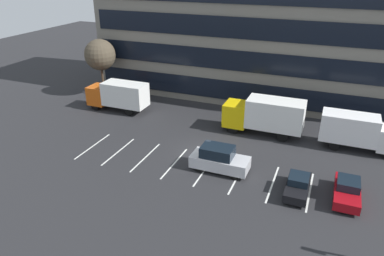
{
  "coord_description": "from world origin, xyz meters",
  "views": [
    {
      "loc": [
        10.06,
        -27.17,
        15.79
      ],
      "look_at": [
        -1.56,
        1.55,
        1.4
      ],
      "focal_mm": 33.8,
      "sensor_mm": 36.0,
      "label": 1
    }
  ],
  "objects_px": {
    "box_truck_orange": "(118,95)",
    "sedan_maroon": "(347,190)",
    "sedan_black": "(298,185)",
    "box_truck_yellow": "(265,114)",
    "suv_silver": "(219,159)",
    "bare_tree": "(100,55)",
    "box_truck_white": "(359,131)"
  },
  "relations": [
    {
      "from": "box_truck_orange",
      "to": "bare_tree",
      "type": "xyz_separation_m",
      "value": [
        -4.64,
        3.69,
        3.35
      ]
    },
    {
      "from": "box_truck_yellow",
      "to": "box_truck_orange",
      "type": "xyz_separation_m",
      "value": [
        -16.78,
        -0.06,
        -0.17
      ]
    },
    {
      "from": "box_truck_white",
      "to": "suv_silver",
      "type": "relative_size",
      "value": 1.49
    },
    {
      "from": "sedan_maroon",
      "to": "suv_silver",
      "type": "bearing_deg",
      "value": 178.22
    },
    {
      "from": "box_truck_white",
      "to": "sedan_black",
      "type": "distance_m",
      "value": 10.07
    },
    {
      "from": "box_truck_yellow",
      "to": "sedan_black",
      "type": "xyz_separation_m",
      "value": [
        4.49,
        -9.23,
        -1.41
      ]
    },
    {
      "from": "box_truck_orange",
      "to": "bare_tree",
      "type": "height_order",
      "value": "bare_tree"
    },
    {
      "from": "suv_silver",
      "to": "bare_tree",
      "type": "bearing_deg",
      "value": 148.42
    },
    {
      "from": "suv_silver",
      "to": "sedan_black",
      "type": "height_order",
      "value": "suv_silver"
    },
    {
      "from": "box_truck_white",
      "to": "suv_silver",
      "type": "distance_m",
      "value": 13.4
    },
    {
      "from": "suv_silver",
      "to": "sedan_maroon",
      "type": "distance_m",
      "value": 9.84
    },
    {
      "from": "suv_silver",
      "to": "bare_tree",
      "type": "relative_size",
      "value": 0.66
    },
    {
      "from": "box_truck_white",
      "to": "sedan_maroon",
      "type": "relative_size",
      "value": 1.68
    },
    {
      "from": "suv_silver",
      "to": "bare_tree",
      "type": "height_order",
      "value": "bare_tree"
    },
    {
      "from": "suv_silver",
      "to": "box_truck_orange",
      "type": "bearing_deg",
      "value": 150.82
    },
    {
      "from": "box_truck_yellow",
      "to": "sedan_black",
      "type": "distance_m",
      "value": 10.36
    },
    {
      "from": "suv_silver",
      "to": "sedan_maroon",
      "type": "height_order",
      "value": "suv_silver"
    },
    {
      "from": "bare_tree",
      "to": "box_truck_yellow",
      "type": "bearing_deg",
      "value": -9.62
    },
    {
      "from": "box_truck_orange",
      "to": "box_truck_yellow",
      "type": "bearing_deg",
      "value": 0.21
    },
    {
      "from": "box_truck_white",
      "to": "suv_silver",
      "type": "xyz_separation_m",
      "value": [
        -10.55,
        -8.22,
        -0.81
      ]
    },
    {
      "from": "box_truck_white",
      "to": "suv_silver",
      "type": "height_order",
      "value": "box_truck_white"
    },
    {
      "from": "box_truck_white",
      "to": "sedan_black",
      "type": "relative_size",
      "value": 1.82
    },
    {
      "from": "box_truck_yellow",
      "to": "sedan_black",
      "type": "relative_size",
      "value": 2.03
    },
    {
      "from": "box_truck_orange",
      "to": "sedan_maroon",
      "type": "bearing_deg",
      "value": -19.2
    },
    {
      "from": "sedan_maroon",
      "to": "bare_tree",
      "type": "relative_size",
      "value": 0.59
    },
    {
      "from": "box_truck_white",
      "to": "sedan_maroon",
      "type": "xyz_separation_m",
      "value": [
        -0.72,
        -8.53,
        -1.14
      ]
    },
    {
      "from": "box_truck_orange",
      "to": "sedan_black",
      "type": "height_order",
      "value": "box_truck_orange"
    },
    {
      "from": "box_truck_white",
      "to": "bare_tree",
      "type": "xyz_separation_m",
      "value": [
        -30.03,
        3.75,
        3.39
      ]
    },
    {
      "from": "sedan_maroon",
      "to": "sedan_black",
      "type": "bearing_deg",
      "value": -170.29
    },
    {
      "from": "box_truck_orange",
      "to": "sedan_black",
      "type": "relative_size",
      "value": 1.86
    },
    {
      "from": "box_truck_orange",
      "to": "box_truck_white",
      "type": "relative_size",
      "value": 1.02
    },
    {
      "from": "box_truck_white",
      "to": "box_truck_orange",
      "type": "bearing_deg",
      "value": 179.87
    }
  ]
}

